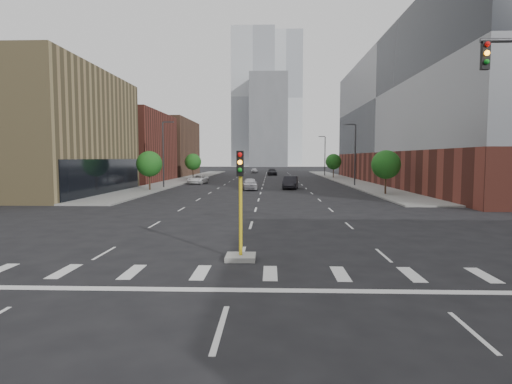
# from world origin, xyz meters

# --- Properties ---
(ground) EXTENTS (400.00, 400.00, 0.00)m
(ground) POSITION_xyz_m (0.00, 0.00, 0.00)
(ground) COLOR black
(ground) RESTS_ON ground
(sidewalk_left_far) EXTENTS (5.00, 92.00, 0.15)m
(sidewalk_left_far) POSITION_xyz_m (-15.00, 74.00, 0.07)
(sidewalk_left_far) COLOR gray
(sidewalk_left_far) RESTS_ON ground
(sidewalk_right_far) EXTENTS (5.00, 92.00, 0.15)m
(sidewalk_right_far) POSITION_xyz_m (15.00, 74.00, 0.07)
(sidewalk_right_far) COLOR gray
(sidewalk_right_far) RESTS_ON ground
(building_left_mid) EXTENTS (20.00, 24.00, 14.00)m
(building_left_mid) POSITION_xyz_m (-27.50, 40.00, 7.00)
(building_left_mid) COLOR #8F7C51
(building_left_mid) RESTS_ON ground
(building_left_far_a) EXTENTS (20.00, 22.00, 12.00)m
(building_left_far_a) POSITION_xyz_m (-27.50, 66.00, 6.00)
(building_left_far_a) COLOR brown
(building_left_far_a) RESTS_ON ground
(building_left_far_b) EXTENTS (20.00, 24.00, 13.00)m
(building_left_far_b) POSITION_xyz_m (-27.50, 92.00, 6.50)
(building_left_far_b) COLOR brown
(building_left_far_b) RESTS_ON ground
(building_right_main) EXTENTS (24.00, 70.00, 22.00)m
(building_right_main) POSITION_xyz_m (29.50, 60.00, 11.00)
(building_right_main) COLOR brown
(building_right_main) RESTS_ON ground
(tower_left) EXTENTS (22.00, 22.00, 70.00)m
(tower_left) POSITION_xyz_m (-8.00, 220.00, 35.00)
(tower_left) COLOR #B2B7BC
(tower_left) RESTS_ON ground
(tower_right) EXTENTS (20.00, 20.00, 80.00)m
(tower_right) POSITION_xyz_m (10.00, 260.00, 40.00)
(tower_right) COLOR #B2B7BC
(tower_right) RESTS_ON ground
(tower_mid) EXTENTS (18.00, 18.00, 44.00)m
(tower_mid) POSITION_xyz_m (0.00, 200.00, 22.00)
(tower_mid) COLOR slate
(tower_mid) RESTS_ON ground
(median_traffic_signal) EXTENTS (1.20, 1.20, 4.40)m
(median_traffic_signal) POSITION_xyz_m (0.00, 8.97, 0.97)
(median_traffic_signal) COLOR #999993
(median_traffic_signal) RESTS_ON ground
(streetlight_right_a) EXTENTS (1.60, 0.22, 9.07)m
(streetlight_right_a) POSITION_xyz_m (13.41, 55.00, 5.01)
(streetlight_right_a) COLOR #2D2D30
(streetlight_right_a) RESTS_ON ground
(streetlight_right_b) EXTENTS (1.60, 0.22, 9.07)m
(streetlight_right_b) POSITION_xyz_m (13.41, 90.00, 5.01)
(streetlight_right_b) COLOR #2D2D30
(streetlight_right_b) RESTS_ON ground
(streetlight_left) EXTENTS (1.60, 0.22, 9.07)m
(streetlight_left) POSITION_xyz_m (-13.41, 50.00, 5.01)
(streetlight_left) COLOR #2D2D30
(streetlight_left) RESTS_ON ground
(tree_left_near) EXTENTS (3.20, 3.20, 4.85)m
(tree_left_near) POSITION_xyz_m (-14.00, 45.00, 3.39)
(tree_left_near) COLOR #382619
(tree_left_near) RESTS_ON ground
(tree_left_far) EXTENTS (3.20, 3.20, 4.85)m
(tree_left_far) POSITION_xyz_m (-14.00, 75.00, 3.39)
(tree_left_far) COLOR #382619
(tree_left_far) RESTS_ON ground
(tree_right_near) EXTENTS (3.20, 3.20, 4.85)m
(tree_right_near) POSITION_xyz_m (14.00, 40.00, 3.39)
(tree_right_near) COLOR #382619
(tree_right_near) RESTS_ON ground
(tree_right_far) EXTENTS (3.20, 3.20, 4.85)m
(tree_right_far) POSITION_xyz_m (14.00, 80.00, 3.39)
(tree_right_far) COLOR #382619
(tree_right_far) RESTS_ON ground
(car_near_left) EXTENTS (2.24, 4.75, 1.57)m
(car_near_left) POSITION_xyz_m (-1.50, 47.36, 0.79)
(car_near_left) COLOR silver
(car_near_left) RESTS_ON ground
(car_mid_right) EXTENTS (2.40, 5.35, 1.70)m
(car_mid_right) POSITION_xyz_m (3.85, 49.33, 0.85)
(car_mid_right) COLOR black
(car_mid_right) RESTS_ON ground
(car_far_left) EXTENTS (3.10, 5.46, 1.44)m
(car_far_left) POSITION_xyz_m (-10.50, 60.10, 0.72)
(car_far_left) COLOR white
(car_far_left) RESTS_ON ground
(car_deep_right) EXTENTS (2.41, 5.51, 1.58)m
(car_deep_right) POSITION_xyz_m (1.50, 94.76, 0.79)
(car_deep_right) COLOR black
(car_deep_right) RESTS_ON ground
(car_distant) EXTENTS (1.82, 4.24, 1.43)m
(car_distant) POSITION_xyz_m (-3.40, 110.52, 0.71)
(car_distant) COLOR silver
(car_distant) RESTS_ON ground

